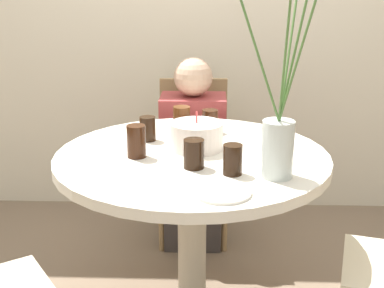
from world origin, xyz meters
The scene contains 12 objects.
dining_table centered at (0.00, 0.00, 0.63)m, with size 1.07×1.07×0.78m.
chair_left_flank centered at (-0.02, 0.88, 0.49)m, with size 0.41×0.41×0.88m.
birthday_cake centered at (0.02, 0.06, 0.83)m, with size 0.21×0.21×0.15m.
flower_vase centered at (0.30, -0.23, 0.97)m, with size 0.32×0.30×0.73m.
side_plate centered at (0.11, -0.39, 0.78)m, with size 0.19×0.19×0.01m.
drink_glass_0 centered at (-0.21, -0.04, 0.84)m, with size 0.07×0.07×0.13m.
drink_glass_1 centered at (0.01, -0.16, 0.83)m, with size 0.08×0.08×0.11m.
drink_glass_2 centered at (0.07, 0.30, 0.83)m, with size 0.07×0.07×0.10m.
drink_glass_3 centered at (-0.19, 0.17, 0.83)m, with size 0.07×0.07×0.10m.
drink_glass_4 centered at (-0.05, 0.20, 0.85)m, with size 0.07×0.07×0.14m.
drink_glass_5 centered at (0.15, -0.22, 0.83)m, with size 0.07×0.07×0.11m.
person_guest centered at (-0.02, 0.72, 0.49)m, with size 0.34×0.24×1.04m.
Camera 1 is at (0.07, -1.97, 1.46)m, focal length 50.00 mm.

